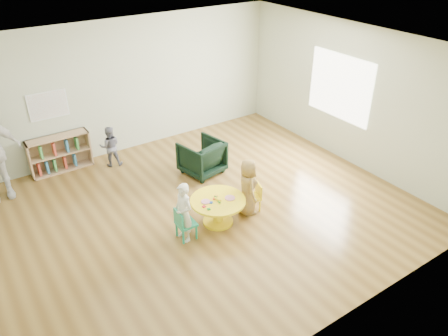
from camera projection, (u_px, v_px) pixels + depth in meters
name	position (u px, v px, depth m)	size (l,w,h in m)	color
room	(200.00, 110.00, 6.72)	(7.10, 7.00, 2.80)	brown
activity_table	(218.00, 207.00, 7.21)	(0.92, 0.92, 0.50)	yellow
kid_chair_left	(184.00, 223.00, 6.86)	(0.30, 0.30, 0.54)	#1C9A6E
kid_chair_right	(254.00, 196.00, 7.58)	(0.33, 0.33, 0.50)	yellow
bookshelf	(59.00, 153.00, 8.74)	(1.20, 0.30, 0.75)	tan
alphabet_poster	(48.00, 105.00, 8.35)	(0.74, 0.01, 0.54)	white
armchair	(202.00, 157.00, 8.65)	(0.74, 0.76, 0.69)	black
child_left	(184.00, 213.00, 6.74)	(0.37, 0.24, 1.01)	white
child_right	(248.00, 187.00, 7.38)	(0.50, 0.32, 1.02)	yellow
toddler	(110.00, 146.00, 8.87)	(0.42, 0.33, 0.86)	#161A37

